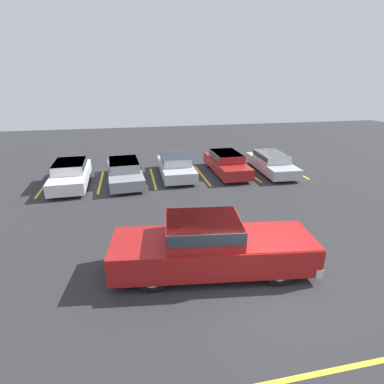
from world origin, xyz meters
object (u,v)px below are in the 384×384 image
at_px(parked_sedan_a, 71,173).
at_px(parked_sedan_e, 271,162).
at_px(pickup_truck, 213,246).
at_px(parked_sedan_d, 226,162).
at_px(parked_sedan_b, 124,170).
at_px(parked_sedan_c, 176,165).

bearing_deg(parked_sedan_a, parked_sedan_e, 88.38).
relative_size(parked_sedan_a, parked_sedan_e, 0.99).
relative_size(pickup_truck, parked_sedan_d, 1.30).
xyz_separation_m(parked_sedan_b, parked_sedan_e, (8.95, 0.01, -0.01)).
xyz_separation_m(pickup_truck, parked_sedan_e, (6.31, 9.22, -0.23)).
height_order(parked_sedan_b, parked_sedan_c, parked_sedan_c).
distance_m(parked_sedan_d, parked_sedan_e, 2.84).
bearing_deg(pickup_truck, parked_sedan_c, 95.00).
relative_size(parked_sedan_c, parked_sedan_d, 0.95).
bearing_deg(parked_sedan_e, pickup_truck, -31.80).
xyz_separation_m(parked_sedan_d, parked_sedan_e, (2.82, -0.35, -0.05)).
height_order(pickup_truck, parked_sedan_c, pickup_truck).
distance_m(parked_sedan_a, parked_sedan_c, 5.89).
height_order(parked_sedan_b, parked_sedan_d, parked_sedan_d).
relative_size(parked_sedan_a, parked_sedan_c, 1.06).
height_order(parked_sedan_c, parked_sedan_d, parked_sedan_d).
bearing_deg(parked_sedan_e, parked_sedan_c, -91.36).
bearing_deg(parked_sedan_b, parked_sedan_c, 94.08).
distance_m(parked_sedan_b, parked_sedan_d, 6.14).
bearing_deg(parked_sedan_c, parked_sedan_e, 86.58).
bearing_deg(parked_sedan_b, parked_sedan_e, 86.12).
distance_m(pickup_truck, parked_sedan_a, 10.70).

